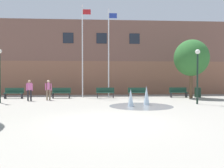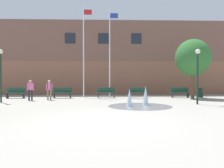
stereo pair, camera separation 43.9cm
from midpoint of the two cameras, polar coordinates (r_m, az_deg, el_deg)
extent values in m
plane|color=#9E998E|center=(8.72, -3.07, -9.75)|extent=(100.00, 100.00, 0.00)
cube|color=brown|center=(26.18, -3.26, 1.55)|extent=(36.00, 6.00, 3.57)
cube|color=brown|center=(26.49, -3.27, 10.17)|extent=(36.00, 6.00, 4.36)
cube|color=#1E232D|center=(23.81, -11.90, 11.69)|extent=(1.10, 0.06, 1.10)
cube|color=#1E232D|center=(23.55, -3.27, 11.82)|extent=(1.10, 0.06, 1.10)
cube|color=#1E232D|center=(23.82, 5.37, 11.70)|extent=(1.10, 0.06, 1.10)
cylinder|color=gray|center=(13.63, 6.63, -5.73)|extent=(3.93, 3.93, 0.01)
cone|color=silver|center=(14.19, 8.12, -2.97)|extent=(0.40, 0.40, 1.23)
cone|color=silver|center=(13.40, 3.97, -3.53)|extent=(0.37, 0.37, 1.08)
cube|color=#28282D|center=(20.84, -26.67, -2.83)|extent=(0.06, 0.40, 0.44)
cube|color=#28282D|center=(20.32, -23.04, -2.89)|extent=(0.06, 0.40, 0.44)
cube|color=#1E4233|center=(20.55, -24.88, -2.18)|extent=(1.60, 0.44, 0.05)
cube|color=#1E4233|center=(20.73, -24.68, -1.50)|extent=(1.60, 0.04, 0.42)
cube|color=#28282D|center=(19.59, -15.76, -2.99)|extent=(0.06, 0.40, 0.44)
cube|color=#28282D|center=(19.34, -11.70, -3.03)|extent=(0.06, 0.40, 0.44)
cube|color=#1E4233|center=(19.43, -13.75, -2.29)|extent=(1.60, 0.44, 0.05)
cube|color=#1E4233|center=(19.62, -13.65, -1.57)|extent=(1.60, 0.04, 0.42)
cube|color=#28282D|center=(19.29, -4.50, -3.01)|extent=(0.06, 0.40, 0.44)
cube|color=#28282D|center=(19.31, -0.33, -3.00)|extent=(0.06, 0.40, 0.44)
cube|color=#1E4233|center=(19.27, -2.41, -2.28)|extent=(1.60, 0.44, 0.05)
cube|color=#1E4233|center=(19.46, -2.42, -1.56)|extent=(1.60, 0.04, 0.42)
cube|color=#28282D|center=(19.32, 3.93, -3.01)|extent=(0.06, 0.40, 0.44)
cube|color=#28282D|center=(19.54, 8.01, -2.97)|extent=(0.06, 0.40, 0.44)
cube|color=#1E4233|center=(19.40, 5.98, -2.27)|extent=(1.60, 0.44, 0.05)
cube|color=#1E4233|center=(19.58, 5.89, -1.54)|extent=(1.60, 0.04, 0.42)
cube|color=#28282D|center=(20.32, 14.56, -2.83)|extent=(0.06, 0.40, 0.44)
cube|color=#28282D|center=(20.80, 18.24, -2.76)|extent=(0.06, 0.40, 0.44)
cube|color=#1E4233|center=(20.53, 16.43, -2.12)|extent=(1.60, 0.44, 0.05)
cube|color=#1E4233|center=(20.71, 16.24, -1.43)|extent=(1.60, 0.04, 0.42)
cylinder|color=#89755B|center=(17.99, -17.29, -2.74)|extent=(0.12, 0.12, 0.84)
cylinder|color=#89755B|center=(17.94, -16.61, -2.75)|extent=(0.12, 0.12, 0.84)
cube|color=pink|center=(17.93, -16.96, -0.55)|extent=(0.27, 0.38, 0.54)
sphere|color=beige|center=(17.92, -16.97, 0.65)|extent=(0.21, 0.21, 0.21)
cylinder|color=pink|center=(17.98, -17.61, -0.72)|extent=(0.08, 0.08, 0.55)
cylinder|color=pink|center=(17.88, -16.31, -0.72)|extent=(0.08, 0.08, 0.55)
cylinder|color=#28282D|center=(17.89, -21.76, -2.80)|extent=(0.12, 0.12, 0.84)
cylinder|color=#28282D|center=(17.82, -21.08, -2.81)|extent=(0.12, 0.12, 0.84)
cube|color=pink|center=(17.82, -21.44, -0.59)|extent=(0.39, 0.36, 0.54)
sphere|color=tan|center=(17.81, -21.45, 0.62)|extent=(0.21, 0.21, 0.21)
cylinder|color=pink|center=(17.89, -22.08, -0.76)|extent=(0.08, 0.08, 0.55)
cylinder|color=pink|center=(17.76, -20.79, -0.77)|extent=(0.08, 0.08, 0.55)
cylinder|color=silver|center=(20.05, -8.36, 8.43)|extent=(0.10, 0.10, 8.33)
cube|color=#B21E23|center=(20.76, -7.24, 18.18)|extent=(0.70, 0.02, 0.45)
cylinder|color=silver|center=(19.97, -1.52, 8.04)|extent=(0.10, 0.10, 8.03)
cube|color=#233893|center=(20.66, -0.37, 17.41)|extent=(0.70, 0.02, 0.45)
cylinder|color=#192D23|center=(17.20, -27.94, 1.33)|extent=(0.12, 0.12, 3.45)
cylinder|color=#192D23|center=(15.53, 20.66, 1.19)|extent=(0.12, 0.12, 3.33)
sphere|color=white|center=(15.63, 20.72, 7.89)|extent=(0.32, 0.32, 0.32)
cylinder|color=#193323|center=(21.28, 20.94, -2.07)|extent=(0.56, 0.56, 0.90)
cylinder|color=brown|center=(20.05, 19.37, -0.78)|extent=(0.29, 0.29, 1.94)
ellipsoid|color=#2D662D|center=(20.12, 19.43, 6.46)|extent=(2.95, 2.95, 3.14)
camera|label=1|loc=(0.22, -90.77, -0.02)|focal=35.00mm
camera|label=2|loc=(0.22, 89.23, 0.02)|focal=35.00mm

